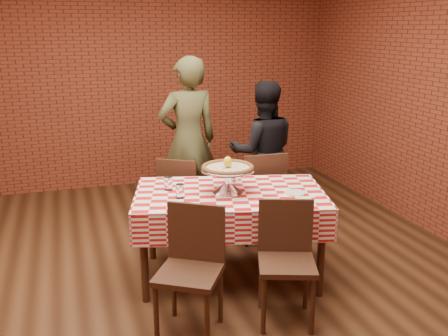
{
  "coord_description": "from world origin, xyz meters",
  "views": [
    {
      "loc": [
        -0.79,
        -3.65,
        2.07
      ],
      "look_at": [
        0.44,
        0.2,
        0.94
      ],
      "focal_mm": 40.63,
      "sensor_mm": 36.0,
      "label": 1
    }
  ],
  "objects_px": {
    "chair_near_right": "(287,266)",
    "water_glass_left": "(180,191)",
    "water_glass_right": "(168,183)",
    "chair_far_left": "(183,198)",
    "pizza": "(228,168)",
    "chair_near_left": "(189,275)",
    "diner_black": "(263,152)",
    "table": "(230,235)",
    "condiment_caddy": "(232,174)",
    "chair_far_right": "(258,194)",
    "pizza_stand": "(228,180)",
    "diner_olive": "(188,140)"
  },
  "relations": [
    {
      "from": "pizza",
      "to": "chair_near_right",
      "type": "bearing_deg",
      "value": -76.84
    },
    {
      "from": "pizza_stand",
      "to": "chair_near_right",
      "type": "relative_size",
      "value": 0.51
    },
    {
      "from": "water_glass_left",
      "to": "water_glass_right",
      "type": "bearing_deg",
      "value": 101.96
    },
    {
      "from": "diner_olive",
      "to": "diner_black",
      "type": "xyz_separation_m",
      "value": [
        0.77,
        -0.25,
        -0.13
      ]
    },
    {
      "from": "water_glass_left",
      "to": "chair_near_left",
      "type": "height_order",
      "value": "chair_near_left"
    },
    {
      "from": "water_glass_left",
      "to": "water_glass_right",
      "type": "xyz_separation_m",
      "value": [
        -0.05,
        0.23,
        0.0
      ]
    },
    {
      "from": "pizza",
      "to": "chair_far_left",
      "type": "xyz_separation_m",
      "value": [
        -0.18,
        0.88,
        -0.53
      ]
    },
    {
      "from": "water_glass_left",
      "to": "water_glass_right",
      "type": "relative_size",
      "value": 1.0
    },
    {
      "from": "diner_black",
      "to": "chair_far_right",
      "type": "bearing_deg",
      "value": 76.43
    },
    {
      "from": "table",
      "to": "chair_near_left",
      "type": "xyz_separation_m",
      "value": [
        -0.53,
        -0.71,
        0.07
      ]
    },
    {
      "from": "water_glass_left",
      "to": "diner_olive",
      "type": "height_order",
      "value": "diner_olive"
    },
    {
      "from": "chair_near_left",
      "to": "chair_far_left",
      "type": "relative_size",
      "value": 1.03
    },
    {
      "from": "table",
      "to": "water_glass_right",
      "type": "distance_m",
      "value": 0.68
    },
    {
      "from": "pizza_stand",
      "to": "diner_olive",
      "type": "bearing_deg",
      "value": 89.09
    },
    {
      "from": "chair_near_left",
      "to": "chair_far_left",
      "type": "xyz_separation_m",
      "value": [
        0.33,
        1.6,
        -0.01
      ]
    },
    {
      "from": "chair_near_right",
      "to": "diner_black",
      "type": "distance_m",
      "value": 2.08
    },
    {
      "from": "pizza_stand",
      "to": "diner_black",
      "type": "distance_m",
      "value": 1.43
    },
    {
      "from": "chair_near_left",
      "to": "chair_far_left",
      "type": "bearing_deg",
      "value": 109.84
    },
    {
      "from": "pizza_stand",
      "to": "condiment_caddy",
      "type": "distance_m",
      "value": 0.3
    },
    {
      "from": "pizza",
      "to": "pizza_stand",
      "type": "bearing_deg",
      "value": -26.57
    },
    {
      "from": "pizza",
      "to": "water_glass_right",
      "type": "distance_m",
      "value": 0.52
    },
    {
      "from": "water_glass_right",
      "to": "condiment_caddy",
      "type": "bearing_deg",
      "value": 6.36
    },
    {
      "from": "water_glass_right",
      "to": "chair_near_left",
      "type": "xyz_separation_m",
      "value": [
        -0.06,
        -0.92,
        -0.37
      ]
    },
    {
      "from": "chair_near_right",
      "to": "diner_black",
      "type": "xyz_separation_m",
      "value": [
        0.61,
        1.97,
        0.32
      ]
    },
    {
      "from": "condiment_caddy",
      "to": "diner_black",
      "type": "distance_m",
      "value": 1.13
    },
    {
      "from": "pizza",
      "to": "chair_near_left",
      "type": "distance_m",
      "value": 1.02
    },
    {
      "from": "chair_near_right",
      "to": "water_glass_left",
      "type": "bearing_deg",
      "value": 146.81
    },
    {
      "from": "pizza_stand",
      "to": "chair_far_right",
      "type": "xyz_separation_m",
      "value": [
        0.55,
        0.7,
        -0.4
      ]
    },
    {
      "from": "diner_black",
      "to": "pizza_stand",
      "type": "bearing_deg",
      "value": 68.97
    },
    {
      "from": "pizza",
      "to": "condiment_caddy",
      "type": "bearing_deg",
      "value": 64.37
    },
    {
      "from": "pizza_stand",
      "to": "pizza",
      "type": "bearing_deg",
      "value": 153.43
    },
    {
      "from": "pizza_stand",
      "to": "chair_near_right",
      "type": "height_order",
      "value": "pizza_stand"
    },
    {
      "from": "pizza",
      "to": "table",
      "type": "bearing_deg",
      "value": -11.95
    },
    {
      "from": "water_glass_right",
      "to": "diner_black",
      "type": "distance_m",
      "value": 1.58
    },
    {
      "from": "condiment_caddy",
      "to": "diner_black",
      "type": "height_order",
      "value": "diner_black"
    },
    {
      "from": "chair_far_left",
      "to": "table",
      "type": "bearing_deg",
      "value": 134.16
    },
    {
      "from": "chair_near_left",
      "to": "condiment_caddy",
      "type": "bearing_deg",
      "value": 88.61
    },
    {
      "from": "chair_near_left",
      "to": "diner_black",
      "type": "height_order",
      "value": "diner_black"
    },
    {
      "from": "pizza_stand",
      "to": "chair_near_left",
      "type": "relative_size",
      "value": 0.5
    },
    {
      "from": "diner_black",
      "to": "chair_near_right",
      "type": "bearing_deg",
      "value": 85.53
    },
    {
      "from": "chair_far_right",
      "to": "water_glass_right",
      "type": "bearing_deg",
      "value": 27.47
    },
    {
      "from": "chair_far_left",
      "to": "chair_near_right",
      "type": "bearing_deg",
      "value": 133.84
    },
    {
      "from": "diner_olive",
      "to": "water_glass_left",
      "type": "bearing_deg",
      "value": 68.73
    },
    {
      "from": "table",
      "to": "water_glass_left",
      "type": "distance_m",
      "value": 0.61
    },
    {
      "from": "condiment_caddy",
      "to": "table",
      "type": "bearing_deg",
      "value": -73.5
    },
    {
      "from": "chair_near_left",
      "to": "diner_black",
      "type": "xyz_separation_m",
      "value": [
        1.3,
        1.9,
        0.32
      ]
    },
    {
      "from": "water_glass_left",
      "to": "chair_far_left",
      "type": "relative_size",
      "value": 0.13
    },
    {
      "from": "diner_olive",
      "to": "water_glass_right",
      "type": "bearing_deg",
      "value": 63.9
    },
    {
      "from": "chair_far_left",
      "to": "chair_near_left",
      "type": "bearing_deg",
      "value": 109.73
    },
    {
      "from": "diner_black",
      "to": "water_glass_right",
      "type": "bearing_deg",
      "value": 50.91
    }
  ]
}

